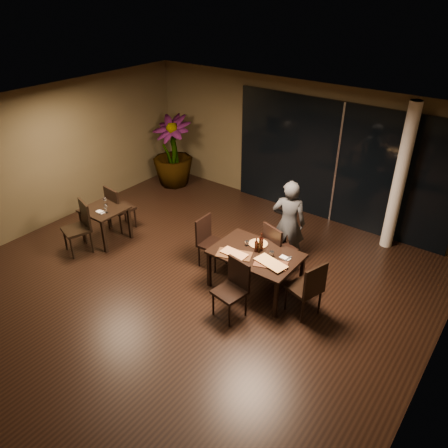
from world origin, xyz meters
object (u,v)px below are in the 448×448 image
potted_plant (172,151)px  chair_main_far (277,247)px  chair_main_right (308,287)px  bottle_b (259,246)px  bottle_a (256,245)px  bottle_c (261,242)px  chair_side_far (118,206)px  chair_main_left (209,239)px  chair_main_near (234,286)px  main_table (256,256)px  side_table (105,214)px  diner (288,223)px  chair_side_near (80,225)px

potted_plant → chair_main_far: bearing=-23.3°
chair_main_right → bottle_b: (-1.04, 0.13, 0.30)m
bottle_a → bottle_c: bottle_c is taller
bottle_c → chair_side_far: bearing=-177.5°
chair_main_right → chair_main_left: bearing=-76.9°
chair_main_near → chair_main_left: bearing=153.4°
bottle_b → bottle_c: 0.08m
main_table → bottle_b: bearing=59.3°
side_table → bottle_a: (3.38, 0.53, 0.26)m
chair_side_far → bottle_b: 3.58m
main_table → chair_main_right: chair_main_right is taller
chair_main_left → diner: diner is taller
chair_side_far → chair_side_near: 1.01m
chair_main_far → bottle_c: bearing=103.7°
side_table → potted_plant: (-0.81, 2.95, 0.30)m
chair_main_right → chair_side_near: chair_side_near is taller
chair_main_left → bottle_b: bearing=-95.5°
chair_main_right → bottle_c: 1.12m
chair_main_right → chair_side_far: (-4.61, 0.04, -0.00)m
chair_main_right → potted_plant: (-5.28, 2.54, 0.35)m
chair_side_far → potted_plant: bearing=-68.7°
chair_side_near → bottle_a: 3.64m
chair_main_near → bottle_c: bearing=103.1°
diner → bottle_b: size_ratio=7.00×
diner → bottle_a: bearing=64.7°
chair_side_far → potted_plant: size_ratio=0.55×
diner → bottle_a: diner is taller
side_table → chair_main_near: size_ratio=0.80×
main_table → bottle_b: 0.21m
chair_main_right → chair_main_far: bearing=-106.6°
main_table → potted_plant: size_ratio=0.82×
chair_main_right → bottle_a: bearing=-78.1°
bottle_c → chair_main_far: bearing=86.2°
main_table → chair_side_near: bearing=-163.1°
chair_main_far → chair_main_near: bearing=108.7°
potted_plant → bottle_b: potted_plant is taller
side_table → chair_side_far: (-0.14, 0.46, -0.05)m
chair_side_far → side_table: bearing=112.7°
chair_side_near → bottle_c: bearing=36.0°
potted_plant → bottle_b: bearing=-29.5°
chair_main_far → chair_main_right: (1.01, -0.70, -0.01)m
bottle_a → chair_side_near: bearing=-162.5°
main_table → chair_main_near: size_ratio=1.50×
main_table → chair_main_left: (-1.14, 0.11, -0.12)m
chair_main_near → chair_side_near: chair_side_near is taller
chair_main_right → chair_side_near: (-4.55, -0.97, 0.02)m
diner → potted_plant: 4.47m
chair_main_near → chair_side_far: chair_side_far is taller
bottle_c → chair_main_near: bearing=-86.1°
chair_main_near → bottle_b: size_ratio=4.04×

